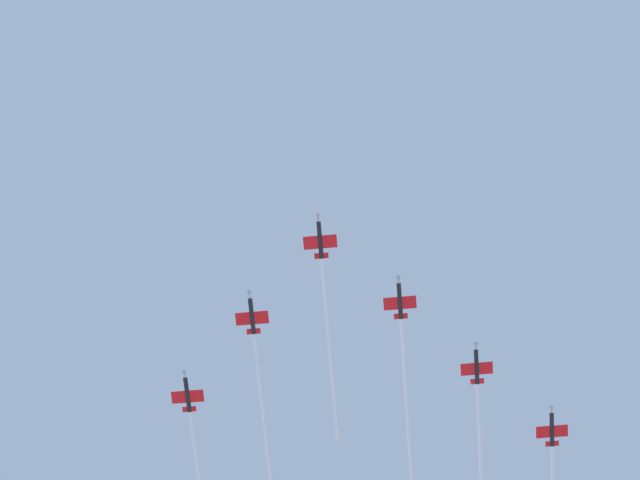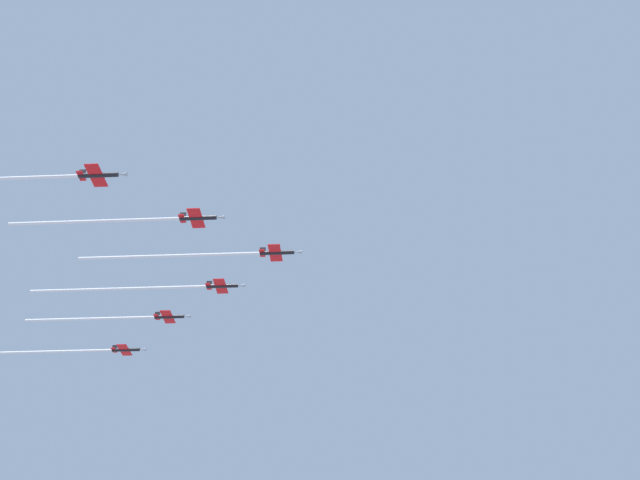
% 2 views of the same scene
% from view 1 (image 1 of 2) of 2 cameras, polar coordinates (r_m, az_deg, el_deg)
% --- Properties ---
extents(jet_lead, '(35.29, 41.40, 2.12)m').
position_cam_1_polar(jet_lead, '(224.94, 0.33, -3.76)').
color(jet_lead, black).
extents(jet_port_inner, '(36.79, 43.18, 2.12)m').
position_cam_1_polar(jet_port_inner, '(232.64, 4.68, -7.19)').
color(jet_port_inner, black).
extents(jet_starboard_inner, '(31.82, 37.32, 2.12)m').
position_cam_1_polar(jet_starboard_inner, '(230.08, -3.45, -7.26)').
color(jet_starboard_inner, black).
extents(jet_port_outer, '(30.53, 35.80, 2.12)m').
position_cam_1_polar(jet_port_outer, '(240.07, 8.77, -9.61)').
color(jet_port_outer, black).
extents(jet_starboard_outer, '(38.60, 45.31, 2.12)m').
position_cam_1_polar(jet_starboard_outer, '(241.53, -6.82, -12.29)').
color(jet_starboard_outer, black).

